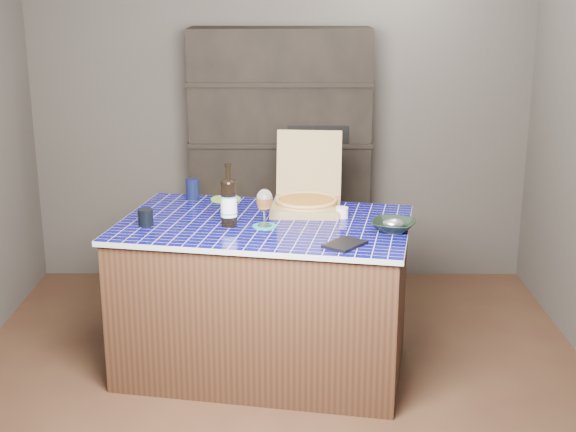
{
  "coord_description": "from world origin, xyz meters",
  "views": [
    {
      "loc": [
        0.07,
        -3.85,
        2.08
      ],
      "look_at": [
        0.06,
        0.0,
        0.96
      ],
      "focal_mm": 50.0,
      "sensor_mm": 36.0,
      "label": 1
    }
  ],
  "objects_px": {
    "dvd_case": "(345,244)",
    "bowl": "(393,226)",
    "wine_glass": "(264,201)",
    "pizza_box": "(307,200)",
    "kitchen_island": "(265,295)",
    "mead_bottle": "(229,202)"
  },
  "relations": [
    {
      "from": "kitchen_island",
      "to": "dvd_case",
      "type": "distance_m",
      "value": 0.72
    },
    {
      "from": "dvd_case",
      "to": "bowl",
      "type": "distance_m",
      "value": 0.37
    },
    {
      "from": "kitchen_island",
      "to": "dvd_case",
      "type": "xyz_separation_m",
      "value": [
        0.41,
        -0.4,
        0.43
      ]
    },
    {
      "from": "kitchen_island",
      "to": "bowl",
      "type": "height_order",
      "value": "bowl"
    },
    {
      "from": "dvd_case",
      "to": "bowl",
      "type": "bearing_deg",
      "value": 81.67
    },
    {
      "from": "dvd_case",
      "to": "pizza_box",
      "type": "bearing_deg",
      "value": 143.77
    },
    {
      "from": "kitchen_island",
      "to": "pizza_box",
      "type": "relative_size",
      "value": 3.45
    },
    {
      "from": "bowl",
      "to": "wine_glass",
      "type": "bearing_deg",
      "value": 174.02
    },
    {
      "from": "mead_bottle",
      "to": "bowl",
      "type": "height_order",
      "value": "mead_bottle"
    },
    {
      "from": "mead_bottle",
      "to": "dvd_case",
      "type": "relative_size",
      "value": 1.68
    },
    {
      "from": "kitchen_island",
      "to": "mead_bottle",
      "type": "height_order",
      "value": "mead_bottle"
    },
    {
      "from": "pizza_box",
      "to": "mead_bottle",
      "type": "bearing_deg",
      "value": -137.84
    },
    {
      "from": "pizza_box",
      "to": "mead_bottle",
      "type": "height_order",
      "value": "pizza_box"
    },
    {
      "from": "kitchen_island",
      "to": "bowl",
      "type": "xyz_separation_m",
      "value": [
        0.67,
        -0.16,
        0.45
      ]
    },
    {
      "from": "pizza_box",
      "to": "wine_glass",
      "type": "distance_m",
      "value": 0.41
    },
    {
      "from": "kitchen_island",
      "to": "wine_glass",
      "type": "height_order",
      "value": "wine_glass"
    },
    {
      "from": "kitchen_island",
      "to": "mead_bottle",
      "type": "relative_size",
      "value": 5.03
    },
    {
      "from": "pizza_box",
      "to": "wine_glass",
      "type": "xyz_separation_m",
      "value": [
        -0.23,
        -0.33,
        0.08
      ]
    },
    {
      "from": "pizza_box",
      "to": "bowl",
      "type": "distance_m",
      "value": 0.6
    },
    {
      "from": "wine_glass",
      "to": "dvd_case",
      "type": "distance_m",
      "value": 0.53
    },
    {
      "from": "dvd_case",
      "to": "kitchen_island",
      "type": "bearing_deg",
      "value": 173.95
    },
    {
      "from": "kitchen_island",
      "to": "dvd_case",
      "type": "height_order",
      "value": "dvd_case"
    }
  ]
}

